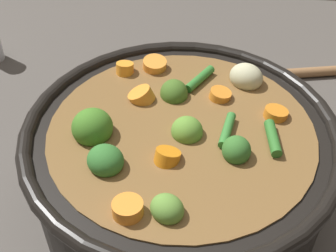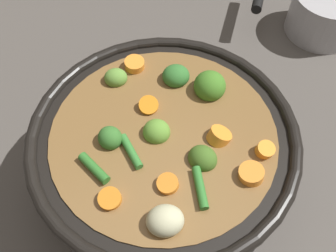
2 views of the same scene
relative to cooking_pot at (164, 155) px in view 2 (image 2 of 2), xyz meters
name	(u,v)px [view 2 (image 2 of 2)]	position (x,y,z in m)	size (l,w,h in m)	color
ground_plane	(164,178)	(0.00, 0.00, -0.06)	(1.10, 1.10, 0.00)	#514C47
cooking_pot	(164,155)	(0.00, 0.00, 0.00)	(0.33, 0.33, 0.14)	black
small_saucepan	(324,13)	(-0.08, 0.42, -0.02)	(0.21, 0.19, 0.08)	#ADADB2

